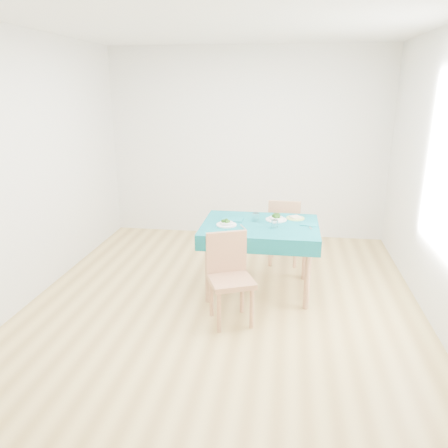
# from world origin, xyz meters

# --- Properties ---
(room_shell) EXTENTS (4.02, 4.52, 2.73)m
(room_shell) POSITION_xyz_m (0.00, 0.00, 1.35)
(room_shell) COLOR #AB8947
(room_shell) RESTS_ON ground
(table) EXTENTS (1.21, 0.92, 0.76)m
(table) POSITION_xyz_m (0.34, 0.34, 0.38)
(table) COLOR #08565F
(table) RESTS_ON ground
(chair_near) EXTENTS (0.52, 0.54, 0.97)m
(chair_near) POSITION_xyz_m (0.13, -0.39, 0.49)
(chair_near) COLOR #A2704C
(chair_near) RESTS_ON ground
(chair_far) EXTENTS (0.40, 0.43, 0.96)m
(chair_far) POSITION_xyz_m (0.59, 1.18, 0.48)
(chair_far) COLOR #A2704C
(chair_far) RESTS_ON ground
(bowl_near) EXTENTS (0.21, 0.21, 0.06)m
(bowl_near) POSITION_xyz_m (-0.01, 0.25, 0.79)
(bowl_near) COLOR white
(bowl_near) RESTS_ON table
(bowl_far) EXTENTS (0.23, 0.23, 0.07)m
(bowl_far) POSITION_xyz_m (0.50, 0.51, 0.79)
(bowl_far) COLOR white
(bowl_far) RESTS_ON table
(fork_near) EXTENTS (0.06, 0.17, 0.00)m
(fork_near) POSITION_xyz_m (-0.08, 0.24, 0.76)
(fork_near) COLOR silver
(fork_near) RESTS_ON table
(knife_near) EXTENTS (0.10, 0.19, 0.00)m
(knife_near) POSITION_xyz_m (0.18, 0.19, 0.76)
(knife_near) COLOR silver
(knife_near) RESTS_ON table
(fork_far) EXTENTS (0.03, 0.16, 0.00)m
(fork_far) POSITION_xyz_m (0.44, 0.49, 0.76)
(fork_far) COLOR silver
(fork_far) RESTS_ON table
(knife_far) EXTENTS (0.06, 0.23, 0.00)m
(knife_far) POSITION_xyz_m (0.85, 0.34, 0.76)
(knife_far) COLOR silver
(knife_far) RESTS_ON table
(napkin_near) EXTENTS (0.23, 0.16, 0.01)m
(napkin_near) POSITION_xyz_m (0.03, 0.44, 0.76)
(napkin_near) COLOR #0C6169
(napkin_near) RESTS_ON table
(napkin_far) EXTENTS (0.20, 0.15, 0.01)m
(napkin_far) POSITION_xyz_m (0.84, 0.39, 0.76)
(napkin_far) COLOR #0C6169
(napkin_far) RESTS_ON table
(tumbler_center) EXTENTS (0.07, 0.07, 0.09)m
(tumbler_center) POSITION_xyz_m (0.28, 0.44, 0.80)
(tumbler_center) COLOR white
(tumbler_center) RESTS_ON table
(tumbler_side) EXTENTS (0.07, 0.07, 0.09)m
(tumbler_side) POSITION_xyz_m (0.49, 0.22, 0.80)
(tumbler_side) COLOR white
(tumbler_side) RESTS_ON table
(side_plate) EXTENTS (0.20, 0.20, 0.01)m
(side_plate) POSITION_xyz_m (0.71, 0.60, 0.76)
(side_plate) COLOR #A8C761
(side_plate) RESTS_ON table
(bread_slice) EXTENTS (0.14, 0.14, 0.02)m
(bread_slice) POSITION_xyz_m (0.71, 0.60, 0.78)
(bread_slice) COLOR beige
(bread_slice) RESTS_ON side_plate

